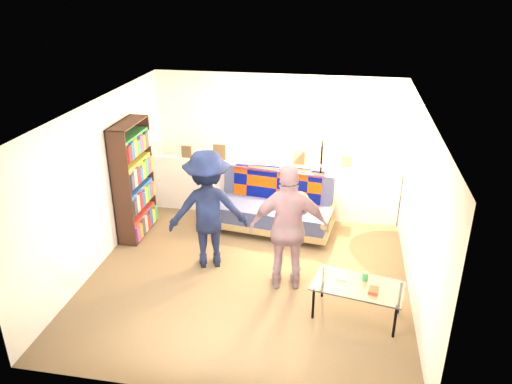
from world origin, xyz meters
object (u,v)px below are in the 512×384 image
floor_lamp (322,162)px  person_right (289,228)px  futon_sofa (274,207)px  bookshelf (134,183)px  person_left (208,210)px  coffee_table (359,287)px

floor_lamp → person_right: size_ratio=0.90×
futon_sofa → person_right: (0.43, -1.65, 0.50)m
futon_sofa → floor_lamp: floor_lamp is taller
floor_lamp → person_right: bearing=-99.2°
futon_sofa → floor_lamp: size_ratio=1.31×
floor_lamp → person_right: (-0.32, -1.95, -0.25)m
bookshelf → floor_lamp: bookshelf is taller
futon_sofa → bookshelf: size_ratio=1.11×
person_right → futon_sofa: bearing=-84.2°
floor_lamp → person_left: person_left is taller
floor_lamp → futon_sofa: bearing=-158.5°
futon_sofa → bookshelf: 2.35m
bookshelf → coffee_table: size_ratio=1.58×
coffee_table → bookshelf: bearing=155.7°
floor_lamp → bookshelf: bearing=-164.3°
futon_sofa → floor_lamp: 1.10m
coffee_table → person_left: (-2.17, 0.89, 0.46)m
futon_sofa → person_right: size_ratio=1.17×
person_left → floor_lamp: bearing=-151.6°
bookshelf → floor_lamp: (2.98, 0.84, 0.26)m
coffee_table → person_right: person_right is taller
floor_lamp → person_left: (-1.54, -1.57, -0.25)m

